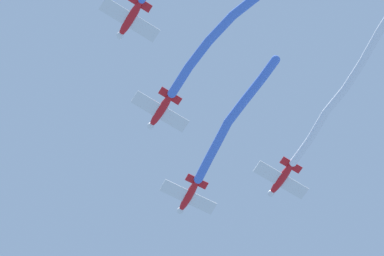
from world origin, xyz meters
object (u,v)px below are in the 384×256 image
at_px(airplane_lead, 189,196).
at_px(airplane_right_wing, 281,179).
at_px(airplane_left_wing, 160,111).
at_px(airplane_slot, 130,19).

bearing_deg(airplane_lead, airplane_right_wing, -128.03).
bearing_deg(airplane_lead, airplane_left_wing, 135.94).
relative_size(airplane_left_wing, airplane_right_wing, 1.00).
distance_m(airplane_left_wing, airplane_slot, 9.94).
bearing_deg(airplane_left_wing, airplane_right_wing, -90.66).
distance_m(airplane_right_wing, airplane_slot, 23.14).
relative_size(airplane_right_wing, airplane_slot, 1.00).
bearing_deg(airplane_right_wing, airplane_lead, 47.81).
xyz_separation_m(airplane_lead, airplane_left_wing, (-9.10, 4.00, 0.00)).
relative_size(airplane_lead, airplane_slot, 1.01).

